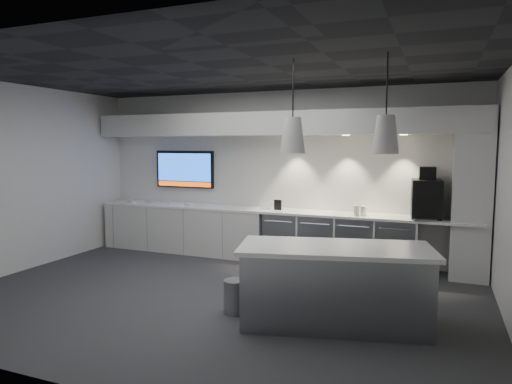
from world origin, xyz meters
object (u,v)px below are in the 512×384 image
at_px(wall_tv, 185,169).
at_px(island, 335,285).
at_px(coffee_machine, 426,197).
at_px(bin, 236,296).

bearing_deg(wall_tv, island, -37.76).
height_order(island, coffee_machine, coffee_machine).
relative_size(island, coffee_machine, 2.87).
height_order(wall_tv, island, wall_tv).
height_order(wall_tv, bin, wall_tv).
height_order(wall_tv, coffee_machine, wall_tv).
relative_size(bin, coffee_machine, 0.51).
height_order(island, bin, island).
bearing_deg(wall_tv, bin, -50.11).
bearing_deg(bin, coffee_machine, 51.48).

